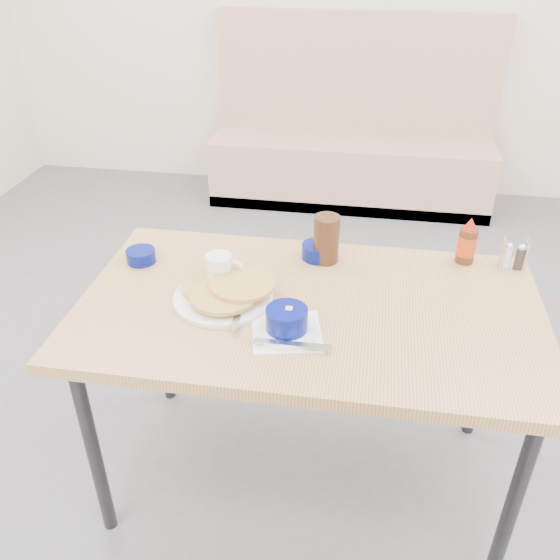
% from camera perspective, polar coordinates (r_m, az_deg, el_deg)
% --- Properties ---
extents(ground, '(6.00, 6.00, 0.00)m').
position_cam_1_polar(ground, '(2.16, 1.38, -23.11)').
color(ground, slate).
rests_on(ground, ground).
extents(booth_bench, '(1.90, 0.56, 1.22)m').
position_cam_1_polar(booth_bench, '(4.26, 6.89, 12.33)').
color(booth_bench, tan).
rests_on(booth_bench, ground).
extents(dining_table, '(1.40, 0.80, 0.76)m').
position_cam_1_polar(dining_table, '(1.83, 2.78, -3.94)').
color(dining_table, tan).
rests_on(dining_table, ground).
extents(pancake_plate, '(0.31, 0.32, 0.05)m').
position_cam_1_polar(pancake_plate, '(1.81, -5.34, -1.22)').
color(pancake_plate, white).
rests_on(pancake_plate, dining_table).
extents(coffee_mug, '(0.12, 0.08, 0.10)m').
position_cam_1_polar(coffee_mug, '(1.88, -5.75, 1.11)').
color(coffee_mug, white).
rests_on(coffee_mug, dining_table).
extents(grits_setting, '(0.25, 0.23, 0.08)m').
position_cam_1_polar(grits_setting, '(1.66, 0.66, -4.15)').
color(grits_setting, white).
rests_on(grits_setting, dining_table).
extents(creamer_bowl, '(0.10, 0.10, 0.04)m').
position_cam_1_polar(creamer_bowl, '(2.05, -13.24, 2.27)').
color(creamer_bowl, '#040E66').
rests_on(creamer_bowl, dining_table).
extents(butter_bowl, '(0.11, 0.11, 0.05)m').
position_cam_1_polar(butter_bowl, '(2.03, 3.69, 2.78)').
color(butter_bowl, '#040E66').
rests_on(butter_bowl, dining_table).
extents(amber_tumbler, '(0.11, 0.11, 0.16)m').
position_cam_1_polar(amber_tumbler, '(1.98, 4.48, 3.95)').
color(amber_tumbler, '#392112').
rests_on(amber_tumbler, dining_table).
extents(condiment_caddy, '(0.09, 0.06, 0.10)m').
position_cam_1_polar(condiment_caddy, '(2.11, 21.54, 2.03)').
color(condiment_caddy, silver).
rests_on(condiment_caddy, dining_table).
extents(syrup_bottle, '(0.06, 0.06, 0.16)m').
position_cam_1_polar(syrup_bottle, '(2.07, 17.56, 3.40)').
color(syrup_bottle, '#47230F').
rests_on(syrup_bottle, dining_table).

